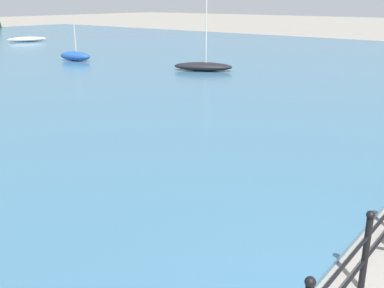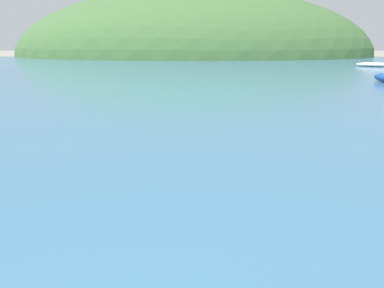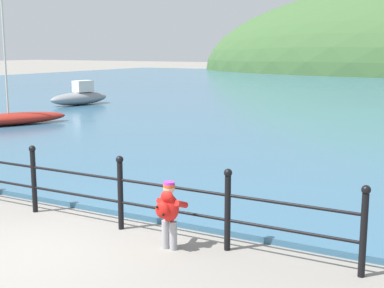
% 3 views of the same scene
% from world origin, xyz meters
% --- Properties ---
extents(iron_railing, '(7.70, 0.12, 1.21)m').
position_xyz_m(iron_railing, '(0.52, 1.50, 0.64)').
color(iron_railing, black).
rests_on(iron_railing, ground).
extents(boat_mid_harbor, '(2.49, 3.41, 4.04)m').
position_xyz_m(boat_mid_harbor, '(14.70, 15.00, 0.35)').
color(boat_mid_harbor, black).
rests_on(boat_mid_harbor, water).
extents(boat_blue_hull, '(1.27, 2.40, 2.42)m').
position_xyz_m(boat_blue_hull, '(12.93, 23.93, 0.41)').
color(boat_blue_hull, '#1E4793').
rests_on(boat_blue_hull, water).
extents(boat_green_fishing, '(3.56, 2.32, 0.43)m').
position_xyz_m(boat_green_fishing, '(18.74, 38.60, 0.32)').
color(boat_green_fishing, silver).
rests_on(boat_green_fishing, water).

